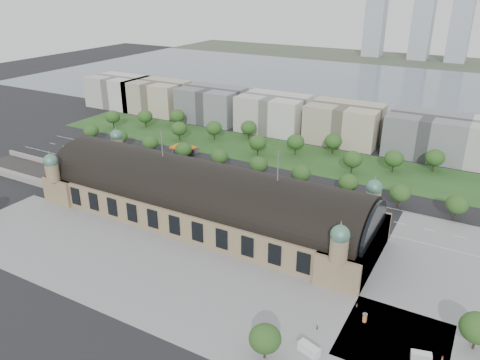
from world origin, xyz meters
The scene contains 65 objects.
ground centered at (0.00, 0.00, 0.00)m, with size 900.00×900.00×0.00m, color black.
station centered at (0.00, 0.00, 10.28)m, with size 150.00×48.40×44.30m.
track_cutting centered at (-110.00, -2.21, 0.70)m, with size 70.00×24.00×3.10m.
plaza_south centered at (10.00, -44.00, 0.00)m, with size 190.00×48.00×0.12m, color gray.
plaza_east centered at (103.00, 0.00, 0.00)m, with size 56.00×100.00×0.12m, color gray.
road_slab centered at (-20.00, 38.00, 0.00)m, with size 260.00×26.00×0.10m, color black.
grass_belt centered at (-15.00, 93.00, 0.00)m, with size 300.00×45.00×0.10m, color #254C1E.
petrol_station centered at (-53.91, 65.28, 2.95)m, with size 14.00×13.00×5.05m.
lake centered at (0.00, 298.00, 0.00)m, with size 700.00×320.00×0.08m, color slate.
far_shore centered at (0.00, 498.00, 0.00)m, with size 700.00×120.00×0.14m, color #44513D.
far_tower_left centered at (-60.00, 508.00, 40.00)m, with size 24.00×24.00×80.00m, color #9EA8B2.
far_tower_mid centered at (0.00, 508.00, 42.50)m, with size 24.00×24.00×85.00m, color #9EA8B2.
far_tower_right centered at (45.00, 508.00, 37.50)m, with size 24.00×24.00×75.00m, color #9EA8B2.
office_0 centered at (-170.00, 133.00, 12.00)m, with size 45.00×32.00×24.00m, color silver.
office_1 centered at (-130.00, 133.00, 12.00)m, with size 45.00×32.00×24.00m, color #BAAD92.
office_2 centered at (-80.00, 133.00, 12.00)m, with size 45.00×32.00×24.00m, color gray.
office_3 centered at (-30.00, 133.00, 12.00)m, with size 45.00×32.00×24.00m, color silver.
office_4 centered at (20.00, 133.00, 12.00)m, with size 45.00×32.00×24.00m, color #BAAD92.
office_5 centered at (70.00, 133.00, 12.00)m, with size 45.00×32.00×24.00m, color gray.
tree_row_0 centered at (-120.00, 53.00, 7.43)m, with size 9.60×9.60×11.52m.
tree_row_1 centered at (-96.00, 53.00, 7.43)m, with size 9.60×9.60×11.52m.
tree_row_2 centered at (-72.00, 53.00, 7.43)m, with size 9.60×9.60×11.52m.
tree_row_3 centered at (-48.00, 53.00, 7.43)m, with size 9.60×9.60×11.52m.
tree_row_4 centered at (-24.00, 53.00, 7.43)m, with size 9.60×9.60×11.52m.
tree_row_5 centered at (0.00, 53.00, 7.43)m, with size 9.60×9.60×11.52m.
tree_row_6 centered at (24.00, 53.00, 7.43)m, with size 9.60×9.60×11.52m.
tree_row_7 centered at (48.00, 53.00, 7.43)m, with size 9.60×9.60×11.52m.
tree_row_8 centered at (72.00, 53.00, 7.43)m, with size 9.60×9.60×11.52m.
tree_row_9 centered at (96.00, 53.00, 7.43)m, with size 9.60×9.60×11.52m.
tree_belt_0 centered at (-130.00, 83.00, 8.05)m, with size 10.40×10.40×12.48m.
tree_belt_1 centered at (-111.00, 95.00, 8.05)m, with size 10.40×10.40×12.48m.
tree_belt_2 centered at (-92.00, 107.00, 8.05)m, with size 10.40×10.40×12.48m.
tree_belt_3 centered at (-73.00, 83.00, 8.05)m, with size 10.40×10.40×12.48m.
tree_belt_4 centered at (-54.00, 95.00, 8.05)m, with size 10.40×10.40×12.48m.
tree_belt_5 centered at (-35.00, 107.00, 8.05)m, with size 10.40×10.40×12.48m.
tree_belt_6 centered at (-16.00, 83.00, 8.05)m, with size 10.40×10.40×12.48m.
tree_belt_7 centered at (3.00, 95.00, 8.05)m, with size 10.40×10.40×12.48m.
tree_belt_8 centered at (22.00, 107.00, 8.05)m, with size 10.40×10.40×12.48m.
tree_belt_9 centered at (41.00, 83.00, 8.05)m, with size 10.40×10.40×12.48m.
tree_belt_10 centered at (60.00, 95.00, 8.05)m, with size 10.40×10.40×12.48m.
tree_belt_11 centered at (79.00, 107.00, 8.05)m, with size 10.40×10.40×12.48m.
tree_plaza_ne centered at (110.00, -28.00, 7.43)m, with size 10.00×10.00×11.69m.
tree_plaza_s centered at (60.00, -60.00, 6.80)m, with size 9.00×9.00×10.64m.
traffic_car_1 centered at (-74.54, 48.97, 0.81)m, with size 1.71×4.91×1.62m, color #979C9F.
traffic_car_2 centered at (-64.81, 31.65, 0.76)m, with size 2.52×5.47×1.52m, color black.
traffic_car_3 centered at (-34.64, 43.17, 0.74)m, with size 2.06×5.08×1.47m, color maroon.
traffic_car_4 centered at (5.87, 35.81, 0.73)m, with size 1.73×4.30×1.46m, color #161940.
traffic_car_5 centered at (51.63, 46.00, 0.79)m, with size 1.66×4.77×1.57m, color slate.
traffic_car_6 centered at (63.19, 30.66, 0.75)m, with size 2.50×5.43×1.51m, color silver.
parked_car_0 centered at (-80.00, 21.00, 0.64)m, with size 1.34×3.85×1.27m, color black.
parked_car_1 centered at (-72.77, 21.00, 0.67)m, with size 2.22×4.81×1.34m, color maroon.
parked_car_2 centered at (-62.22, 23.24, 0.74)m, with size 2.09×5.13×1.49m, color #1D1B4C.
parked_car_3 centered at (-56.95, 21.66, 0.68)m, with size 1.60×3.97×1.35m, color slate.
parked_car_4 centered at (-28.78, 24.62, 0.79)m, with size 1.68×4.81×1.58m, color silver.
parked_car_5 centered at (-34.84, 21.00, 0.74)m, with size 2.44×5.30×1.47m, color #989CA1.
parked_car_6 centered at (-25.33, 25.00, 0.63)m, with size 1.78×4.37×1.27m, color black.
bus_west centered at (-18.22, 27.00, 1.47)m, with size 2.47×10.55×2.94m, color red.
bus_mid centered at (24.94, 27.89, 1.58)m, with size 2.65×11.31×3.15m, color beige.
bus_east centered at (24.88, 27.00, 1.53)m, with size 2.57×10.99×3.06m, color beige.
van_east centered at (97.52, -39.59, 1.13)m, with size 5.84×3.48×2.37m.
van_south centered at (69.67, -52.28, 1.33)m, with size 6.91×4.39×2.79m.
advertising_column centered at (80.00, -31.79, 1.54)m, with size 1.57×1.57×2.97m.
pedestrian_1 centered at (68.73, -42.38, 0.83)m, with size 0.61×0.40×1.66m, color gray.
pedestrian_2 centered at (76.07, -26.38, 0.96)m, with size 0.93×0.54×1.92m, color gray.
pedestrian_5 centered at (103.01, -36.94, 0.79)m, with size 0.78×0.44×1.59m, color gray.
Camera 1 is at (102.67, -149.93, 96.39)m, focal length 35.00 mm.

